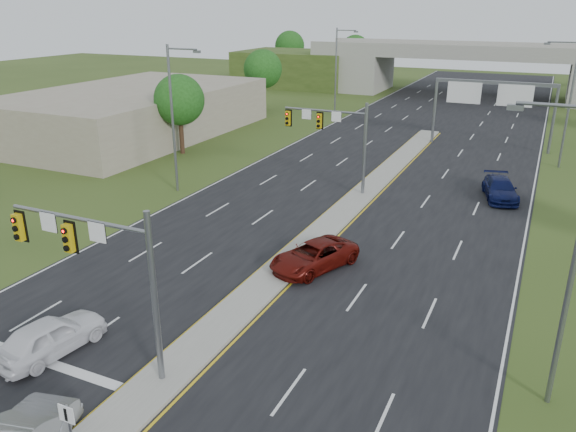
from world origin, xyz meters
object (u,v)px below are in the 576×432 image
(keep_right_sign, at_px, (69,424))
(car_far_a, at_px, (314,256))
(car_white, at_px, (50,336))
(sign_gantry, at_px, (492,96))
(signal_mast_far, at_px, (336,132))
(signal_mast_near, at_px, (101,260))
(car_far_b, at_px, (500,189))
(overpass, at_px, (471,73))

(keep_right_sign, bearing_deg, car_far_a, 84.70)
(car_white, xyz_separation_m, car_far_a, (6.78, 12.02, -0.07))
(sign_gantry, bearing_deg, signal_mast_far, -114.11)
(signal_mast_near, distance_m, signal_mast_far, 25.00)
(keep_right_sign, relative_size, sign_gantry, 0.19)
(sign_gantry, height_order, car_far_a, sign_gantry)
(keep_right_sign, distance_m, car_white, 6.75)
(keep_right_sign, distance_m, car_far_a, 16.26)
(signal_mast_near, height_order, car_far_b, signal_mast_near)
(sign_gantry, height_order, car_far_b, sign_gantry)
(signal_mast_far, distance_m, overpass, 55.13)
(signal_mast_far, relative_size, keep_right_sign, 3.18)
(signal_mast_far, bearing_deg, car_far_b, 16.84)
(signal_mast_near, xyz_separation_m, car_far_b, (11.81, 28.58, -3.95))
(signal_mast_near, relative_size, keep_right_sign, 3.18)
(car_white, height_order, car_far_a, car_white)
(sign_gantry, xyz_separation_m, car_far_b, (2.86, -16.42, -4.46))
(car_far_b, bearing_deg, signal_mast_far, -177.80)
(signal_mast_near, xyz_separation_m, keep_right_sign, (2.26, -4.45, -3.21))
(signal_mast_far, distance_m, car_white, 25.78)
(car_far_b, bearing_deg, car_far_a, -130.16)
(keep_right_sign, relative_size, car_far_a, 0.41)
(car_far_a, xyz_separation_m, car_far_b, (8.05, 16.86, 0.02))
(keep_right_sign, height_order, car_far_b, keep_right_sign)
(signal_mast_near, height_order, sign_gantry, signal_mast_near)
(car_white, bearing_deg, signal_mast_near, -166.32)
(signal_mast_far, bearing_deg, keep_right_sign, -85.61)
(sign_gantry, height_order, overpass, overpass)
(signal_mast_near, xyz_separation_m, car_white, (-3.02, -0.30, -3.90))
(keep_right_sign, bearing_deg, sign_gantry, 82.30)
(keep_right_sign, distance_m, car_far_b, 34.39)
(overpass, bearing_deg, signal_mast_far, -92.35)
(car_far_b, bearing_deg, keep_right_sign, -120.77)
(car_far_a, bearing_deg, overpass, 113.39)
(signal_mast_near, relative_size, overpass, 0.09)
(signal_mast_near, relative_size, signal_mast_far, 1.00)
(signal_mast_near, xyz_separation_m, sign_gantry, (8.95, 44.99, 0.51))
(keep_right_sign, height_order, sign_gantry, sign_gantry)
(signal_mast_near, xyz_separation_m, car_far_a, (3.76, 11.72, -3.97))
(signal_mast_near, distance_m, car_white, 4.94)
(signal_mast_far, bearing_deg, signal_mast_near, -90.00)
(signal_mast_near, height_order, keep_right_sign, signal_mast_near)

